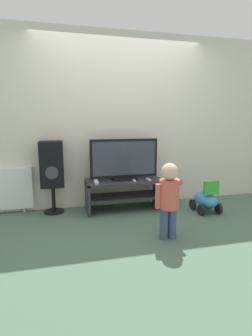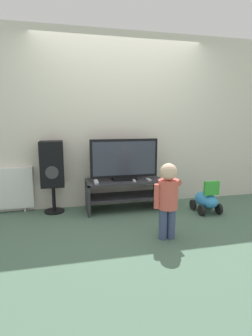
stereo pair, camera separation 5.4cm
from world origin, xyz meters
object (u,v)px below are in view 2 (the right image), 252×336
object	(u,v)px
remote_primary	(149,179)
radiator	(0,189)
ride_on_toy	(206,200)
game_console	(96,182)
child	(168,195)
remote_secondary	(134,180)
speaker_tower	(52,166)
television	(124,160)

from	to	relation	value
remote_primary	radiator	distance (m)	2.13
remote_primary	ride_on_toy	xyz separation A→B (m)	(0.78, -0.30, -0.28)
game_console	child	xyz separation A→B (m)	(0.68, -0.96, 0.04)
remote_secondary	speaker_tower	bearing A→B (deg)	168.98
remote_secondary	child	size ratio (longest dim) A/B	0.15
radiator	remote_secondary	bearing A→B (deg)	-10.56
television	game_console	xyz separation A→B (m)	(-0.43, -0.12, -0.28)
television	remote_secondary	distance (m)	0.33
child	radiator	world-z (taller)	child
child	ride_on_toy	world-z (taller)	child
remote_secondary	ride_on_toy	xyz separation A→B (m)	(1.01, -0.28, -0.28)
radiator	game_console	bearing A→B (deg)	-14.57
television	ride_on_toy	world-z (taller)	television
remote_secondary	radiator	bearing A→B (deg)	169.44
game_console	remote_secondary	size ratio (longest dim) A/B	1.24
ride_on_toy	radiator	distance (m)	2.95
child	speaker_tower	bearing A→B (deg)	137.27
game_console	ride_on_toy	xyz separation A→B (m)	(1.55, -0.29, -0.28)
television	ride_on_toy	size ratio (longest dim) A/B	2.05
child	speaker_tower	xyz separation A→B (m)	(-1.27, 1.17, 0.18)
remote_secondary	remote_primary	bearing A→B (deg)	2.76
remote_secondary	speaker_tower	distance (m)	1.18
child	speaker_tower	world-z (taller)	speaker_tower
remote_primary	radiator	size ratio (longest dim) A/B	0.15
radiator	television	bearing A→B (deg)	-7.35
remote_secondary	speaker_tower	world-z (taller)	speaker_tower
game_console	radiator	world-z (taller)	radiator
game_console	remote_primary	distance (m)	0.77
television	child	size ratio (longest dim) A/B	1.16
remote_primary	child	world-z (taller)	child
speaker_tower	remote_secondary	bearing A→B (deg)	-11.02
ride_on_toy	speaker_tower	bearing A→B (deg)	166.72
speaker_tower	ride_on_toy	distance (m)	2.26
remote_primary	child	size ratio (longest dim) A/B	0.15
game_console	child	size ratio (longest dim) A/B	0.19
game_console	radiator	distance (m)	1.37
television	speaker_tower	world-z (taller)	television
remote_primary	speaker_tower	distance (m)	1.40
child	speaker_tower	size ratio (longest dim) A/B	0.84
remote_primary	remote_secondary	size ratio (longest dim) A/B	0.99
speaker_tower	ride_on_toy	world-z (taller)	speaker_tower
ride_on_toy	game_console	bearing A→B (deg)	169.44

